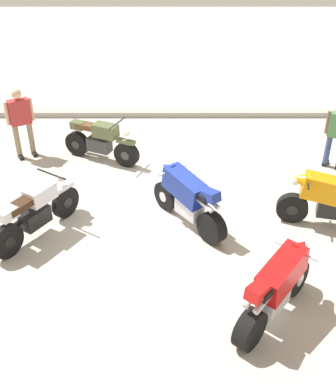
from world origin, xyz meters
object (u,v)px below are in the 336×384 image
(motorcycle_red_sportbike, at_px, (277,287))
(motorcycle_blue_sportbike, at_px, (188,198))
(motorcycle_silver_cruiser, at_px, (36,212))
(motorcycle_orange_sportbike, at_px, (332,200))
(motorcycle_olive_vintage, at_px, (101,142))
(person_in_red_shirt, at_px, (21,119))

(motorcycle_red_sportbike, height_order, motorcycle_blue_sportbike, same)
(motorcycle_red_sportbike, bearing_deg, motorcycle_blue_sportbike, 67.32)
(motorcycle_silver_cruiser, relative_size, motorcycle_orange_sportbike, 0.94)
(motorcycle_red_sportbike, bearing_deg, motorcycle_olive_vintage, 72.88)
(motorcycle_silver_cruiser, xyz_separation_m, person_in_red_shirt, (-1.04, 3.15, 0.45))
(motorcycle_red_sportbike, height_order, person_in_red_shirt, person_in_red_shirt)
(motorcycle_orange_sportbike, distance_m, person_in_red_shirt, 7.08)
(motorcycle_silver_cruiser, height_order, person_in_red_shirt, person_in_red_shirt)
(motorcycle_red_sportbike, distance_m, person_in_red_shirt, 7.20)
(motorcycle_red_sportbike, relative_size, person_in_red_shirt, 0.95)
(motorcycle_red_sportbike, relative_size, motorcycle_blue_sportbike, 0.97)
(motorcycle_red_sportbike, bearing_deg, motorcycle_orange_sportbike, 8.03)
(motorcycle_silver_cruiser, bearing_deg, motorcycle_orange_sportbike, -54.21)
(motorcycle_orange_sportbike, height_order, motorcycle_olive_vintage, motorcycle_orange_sportbike)
(motorcycle_blue_sportbike, height_order, person_in_red_shirt, person_in_red_shirt)
(motorcycle_silver_cruiser, xyz_separation_m, motorcycle_orange_sportbike, (5.43, 0.30, 0.07))
(motorcycle_red_sportbike, relative_size, motorcycle_orange_sportbike, 0.83)
(motorcycle_red_sportbike, relative_size, motorcycle_olive_vintage, 0.88)
(motorcycle_silver_cruiser, height_order, motorcycle_red_sportbike, motorcycle_red_sportbike)
(motorcycle_blue_sportbike, distance_m, motorcycle_olive_vintage, 3.23)
(motorcycle_blue_sportbike, height_order, motorcycle_olive_vintage, motorcycle_blue_sportbike)
(motorcycle_orange_sportbike, xyz_separation_m, person_in_red_shirt, (-6.47, 2.85, 0.37))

